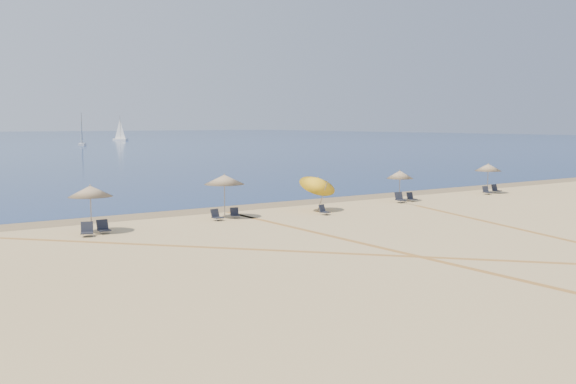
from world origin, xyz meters
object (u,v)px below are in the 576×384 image
chair_1 (87,230)px  chair_2 (103,227)px  sailboat_2 (82,136)px  umbrella_2 (224,180)px  chair_8 (486,191)px  chair_6 (400,198)px  chair_3 (216,215)px  chair_9 (496,189)px  chair_5 (324,210)px  chair_7 (411,197)px  umbrella_3 (318,182)px  chair_4 (235,213)px  umbrella_1 (90,191)px  umbrella_5 (488,167)px  umbrella_4 (400,175)px  sailboat_0 (120,133)px

chair_1 → chair_2: chair_1 is taller
sailboat_2 → umbrella_2: bearing=-80.6°
chair_8 → sailboat_2: sailboat_2 is taller
chair_6 → sailboat_2: bearing=93.3°
chair_3 → chair_9: size_ratio=1.06×
chair_5 → chair_1: bearing=161.2°
chair_8 → chair_7: bearing=-168.2°
umbrella_3 → sailboat_2: sailboat_2 is taller
umbrella_2 → sailboat_2: bearing=77.3°
chair_4 → chair_5: 5.40m
umbrella_3 → chair_6: 7.51m
umbrella_3 → sailboat_2: size_ratio=0.33×
umbrella_1 → sailboat_2: 130.62m
chair_7 → chair_3: bearing=-175.3°
umbrella_5 → chair_3: size_ratio=3.31×
chair_5 → chair_2: bearing=159.5°
umbrella_4 → chair_4: 13.72m
sailboat_0 → umbrella_4: bearing=-132.3°
umbrella_5 → chair_8: 1.95m
umbrella_3 → sailboat_0: sailboat_0 is taller
chair_3 → umbrella_5: bearing=-9.6°
umbrella_1 → chair_9: 32.17m
umbrella_2 → chair_7: (14.71, -0.28, -1.97)m
umbrella_3 → sailboat_0: size_ratio=0.33×
umbrella_2 → umbrella_5: (23.40, 0.11, -0.21)m
chair_9 → chair_1: bearing=-174.3°
chair_3 → sailboat_2: size_ratio=0.09×
chair_4 → sailboat_0: (51.43, 165.65, 2.11)m
chair_6 → chair_8: 9.18m
umbrella_3 → umbrella_5: size_ratio=1.10×
chair_1 → chair_6: size_ratio=1.04×
umbrella_1 → sailboat_2: size_ratio=0.31×
umbrella_1 → chair_1: 2.05m
chair_8 → sailboat_0: (29.27, 165.79, 2.09)m
umbrella_1 → umbrella_4: (22.10, 1.00, -0.23)m
chair_1 → chair_2: (0.91, 0.35, -0.01)m
chair_3 → chair_9: (24.99, 0.46, 0.01)m
umbrella_3 → umbrella_1: bearing=179.6°
chair_1 → sailboat_2: 131.61m
chair_9 → sailboat_2: sailboat_2 is taller
umbrella_2 → chair_6: (13.52, -0.40, -1.93)m
chair_1 → chair_8: 31.15m
umbrella_1 → chair_2: bearing=-50.6°
umbrella_2 → chair_1: size_ratio=3.12×
umbrella_5 → chair_4: (-22.86, -0.35, -1.77)m
chair_9 → umbrella_1: bearing=-175.8°
umbrella_4 → chair_3: umbrella_4 is taller
chair_9 → sailboat_0: sailboat_0 is taller
sailboat_0 → chair_7: bearing=-132.0°
umbrella_1 → umbrella_2: size_ratio=0.95×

